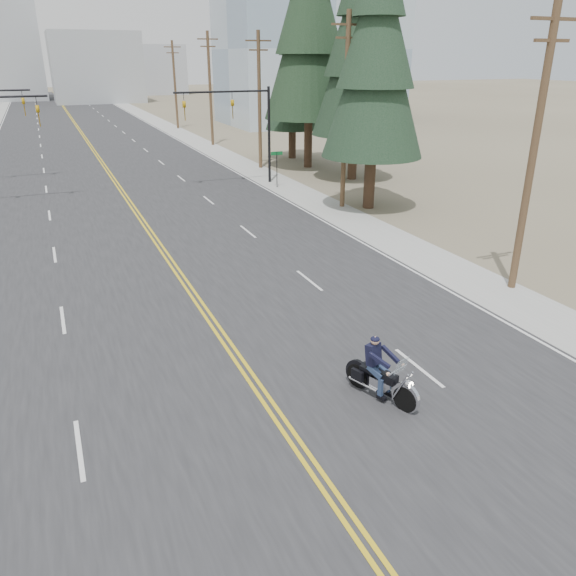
# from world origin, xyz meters

# --- Properties ---
(ground_plane) EXTENTS (400.00, 400.00, 0.00)m
(ground_plane) POSITION_xyz_m (0.00, 0.00, 0.00)
(ground_plane) COLOR #776D56
(ground_plane) RESTS_ON ground
(road) EXTENTS (20.00, 200.00, 0.01)m
(road) POSITION_xyz_m (0.00, 70.00, 0.01)
(road) COLOR #303033
(road) RESTS_ON ground
(sidewalk_right) EXTENTS (3.00, 200.00, 0.01)m
(sidewalk_right) POSITION_xyz_m (11.50, 70.00, 0.01)
(sidewalk_right) COLOR #A5A5A0
(sidewalk_right) RESTS_ON ground
(traffic_mast_right) EXTENTS (7.10, 0.26, 7.00)m
(traffic_mast_right) POSITION_xyz_m (8.98, 32.00, 4.94)
(traffic_mast_right) COLOR black
(traffic_mast_right) RESTS_ON ground
(street_sign) EXTENTS (0.90, 0.06, 2.62)m
(street_sign) POSITION_xyz_m (10.80, 30.00, 1.80)
(street_sign) COLOR black
(street_sign) RESTS_ON ground
(utility_pole_a) EXTENTS (2.20, 0.30, 11.00)m
(utility_pole_a) POSITION_xyz_m (12.50, 8.00, 5.73)
(utility_pole_a) COLOR brown
(utility_pole_a) RESTS_ON ground
(utility_pole_b) EXTENTS (2.20, 0.30, 11.50)m
(utility_pole_b) POSITION_xyz_m (12.50, 23.00, 5.98)
(utility_pole_b) COLOR brown
(utility_pole_b) RESTS_ON ground
(utility_pole_c) EXTENTS (2.20, 0.30, 11.00)m
(utility_pole_c) POSITION_xyz_m (12.50, 38.00, 5.73)
(utility_pole_c) COLOR brown
(utility_pole_c) RESTS_ON ground
(utility_pole_d) EXTENTS (2.20, 0.30, 11.50)m
(utility_pole_d) POSITION_xyz_m (12.50, 53.00, 5.98)
(utility_pole_d) COLOR brown
(utility_pole_d) RESTS_ON ground
(utility_pole_e) EXTENTS (2.20, 0.30, 11.00)m
(utility_pole_e) POSITION_xyz_m (12.50, 70.00, 5.73)
(utility_pole_e) COLOR brown
(utility_pole_e) RESTS_ON ground
(glass_building) EXTENTS (24.00, 16.00, 20.00)m
(glass_building) POSITION_xyz_m (32.00, 70.00, 10.00)
(glass_building) COLOR #9EB5CC
(glass_building) RESTS_ON ground
(haze_bldg_b) EXTENTS (18.00, 14.00, 14.00)m
(haze_bldg_b) POSITION_xyz_m (8.00, 125.00, 7.00)
(haze_bldg_b) COLOR #ADB2B7
(haze_bldg_b) RESTS_ON ground
(haze_bldg_c) EXTENTS (16.00, 12.00, 18.00)m
(haze_bldg_c) POSITION_xyz_m (40.00, 110.00, 9.00)
(haze_bldg_c) COLOR #B7BCC6
(haze_bldg_c) RESTS_ON ground
(haze_bldg_e) EXTENTS (14.00, 14.00, 12.00)m
(haze_bldg_e) POSITION_xyz_m (25.00, 150.00, 6.00)
(haze_bldg_e) COLOR #B7BCC6
(haze_bldg_e) RESTS_ON ground
(motorcyclist) EXTENTS (1.75, 2.55, 1.84)m
(motorcyclist) POSITION_xyz_m (3.02, 3.05, 0.92)
(motorcyclist) COLOR black
(motorcyclist) RESTS_ON ground
(conifer_near) EXTENTS (6.17, 6.17, 16.32)m
(conifer_near) POSITION_xyz_m (13.93, 22.12, 9.37)
(conifer_near) COLOR #382619
(conifer_near) RESTS_ON ground
(conifer_mid) EXTENTS (6.46, 6.46, 17.22)m
(conifer_mid) POSITION_xyz_m (17.46, 30.62, 9.88)
(conifer_mid) COLOR #382619
(conifer_mid) RESTS_ON ground
(conifer_tall) EXTENTS (7.44, 7.44, 20.67)m
(conifer_tall) POSITION_xyz_m (16.46, 36.73, 11.87)
(conifer_tall) COLOR #382619
(conifer_tall) RESTS_ON ground
(conifer_far) EXTENTS (5.01, 5.01, 13.42)m
(conifer_far) POSITION_xyz_m (17.13, 41.71, 7.70)
(conifer_far) COLOR #382619
(conifer_far) RESTS_ON ground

